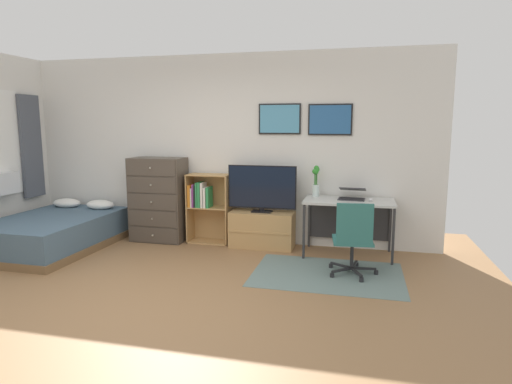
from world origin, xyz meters
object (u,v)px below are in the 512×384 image
at_px(laptop, 352,194).
at_px(bamboo_vase, 316,180).
at_px(bookshelf, 206,203).
at_px(computer_mouse, 371,200).
at_px(office_chair, 353,237).
at_px(dresser, 159,200).
at_px(tv_stand, 262,229).
at_px(television, 262,189).
at_px(desk, 349,209).
at_px(bed, 54,232).

height_order(laptop, bamboo_vase, bamboo_vase).
bearing_deg(bamboo_vase, bookshelf, -179.28).
xyz_separation_m(laptop, computer_mouse, (0.24, -0.11, -0.04)).
height_order(office_chair, bamboo_vase, bamboo_vase).
distance_m(dresser, tv_stand, 1.61).
distance_m(television, desk, 1.21).
height_order(television, computer_mouse, television).
distance_m(tv_stand, bamboo_vase, 1.02).
relative_size(television, computer_mouse, 9.22).
xyz_separation_m(television, desk, (1.18, -0.02, -0.22)).
relative_size(television, laptop, 2.47).
xyz_separation_m(dresser, laptop, (2.78, -0.00, 0.18)).
height_order(bookshelf, tv_stand, bookshelf).
bearing_deg(computer_mouse, desk, 162.40).
height_order(bed, desk, desk).
bearing_deg(bamboo_vase, tv_stand, -174.37).
distance_m(tv_stand, computer_mouse, 1.54).
distance_m(television, computer_mouse, 1.46).
distance_m(office_chair, computer_mouse, 0.88).
bearing_deg(office_chair, bookshelf, 148.90).
bearing_deg(desk, television, 179.21).
relative_size(bookshelf, desk, 0.87).
bearing_deg(television, laptop, 0.20).
relative_size(bed, laptop, 4.94).
bearing_deg(computer_mouse, bamboo_vase, 164.83).
bearing_deg(bamboo_vase, dresser, -177.83).
bearing_deg(television, desk, -0.79).
height_order(dresser, tv_stand, dresser).
bearing_deg(desk, computer_mouse, -17.60).
bearing_deg(bookshelf, bamboo_vase, 0.72).
xyz_separation_m(desk, office_chair, (0.08, -0.89, -0.15)).
distance_m(office_chair, bamboo_vase, 1.24).
height_order(tv_stand, laptop, laptop).
bearing_deg(laptop, dresser, -176.48).
xyz_separation_m(tv_stand, office_chair, (1.26, -0.93, 0.21)).
bearing_deg(laptop, bed, -166.07).
distance_m(bookshelf, computer_mouse, 2.32).
height_order(tv_stand, television, television).
distance_m(bed, computer_mouse, 4.34).
distance_m(television, bamboo_vase, 0.75).
relative_size(dresser, television, 1.28).
height_order(bed, office_chair, office_chair).
relative_size(bed, bookshelf, 1.91).
distance_m(dresser, laptop, 2.79).
bearing_deg(dresser, bed, -149.23).
bearing_deg(dresser, desk, -0.49).
relative_size(tv_stand, television, 0.93).
relative_size(dresser, laptop, 3.17).
height_order(bookshelf, laptop, bookshelf).
bearing_deg(bookshelf, dresser, -174.62).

